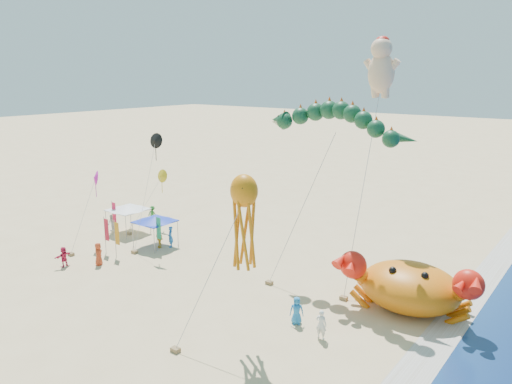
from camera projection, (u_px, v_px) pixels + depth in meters
ground at (262, 291)px, 34.92m from camera, size 320.00×320.00×0.00m
foam_strip at (434, 346)px, 27.91m from camera, size 320.00×320.00×0.00m
crab_inflatable at (409, 286)px, 31.78m from camera, size 8.70×6.37×3.81m
dragon_kite at (334, 125)px, 34.02m from camera, size 11.07×4.74×12.65m
cherub_kite at (381, 66)px, 36.14m from camera, size 2.45×7.97×17.50m
octopus_kite at (244, 215)px, 27.02m from camera, size 3.18×4.31×9.64m
canopy_blue at (155, 219)px, 43.68m from camera, size 3.30×3.30×2.71m
canopy_white at (128, 208)px, 47.48m from camera, size 3.49×3.49×2.71m
feather_flags at (124, 226)px, 43.05m from camera, size 7.73×4.00×3.20m
beachgoers at (147, 246)px, 41.46m from camera, size 26.83×13.76×1.88m
small_kites at (136, 174)px, 44.61m from camera, size 6.59×10.49×10.07m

